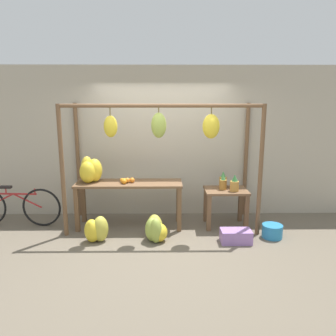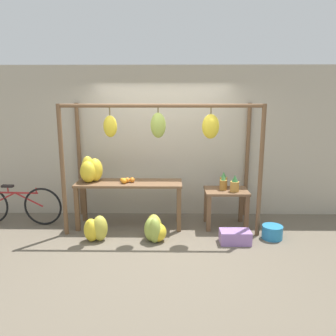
% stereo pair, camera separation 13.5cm
% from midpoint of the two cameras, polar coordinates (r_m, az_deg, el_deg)
% --- Properties ---
extents(ground_plane, '(20.00, 20.00, 0.00)m').
position_cam_midpoint_polar(ground_plane, '(5.25, -0.51, -12.85)').
color(ground_plane, '#665B4C').
extents(shop_wall_back, '(8.00, 0.08, 2.80)m').
position_cam_midpoint_polar(shop_wall_back, '(6.18, -0.25, 4.50)').
color(shop_wall_back, '#B2A893').
rests_on(shop_wall_back, ground_plane).
extents(stall_awning, '(3.23, 1.12, 2.13)m').
position_cam_midpoint_polar(stall_awning, '(5.30, 0.25, 4.86)').
color(stall_awning, brown).
rests_on(stall_awning, ground_plane).
extents(display_table_main, '(1.82, 0.56, 0.80)m').
position_cam_midpoint_polar(display_table_main, '(5.71, -6.09, -3.68)').
color(display_table_main, brown).
rests_on(display_table_main, ground_plane).
extents(display_table_side, '(0.74, 0.55, 0.66)m').
position_cam_midpoint_polar(display_table_side, '(5.81, 10.71, -5.30)').
color(display_table_side, brown).
rests_on(display_table_side, ground_plane).
extents(banana_pile_on_table, '(0.45, 0.45, 0.44)m').
position_cam_midpoint_polar(banana_pile_on_table, '(5.78, -12.73, -0.46)').
color(banana_pile_on_table, yellow).
rests_on(banana_pile_on_table, display_table_main).
extents(orange_pile, '(0.26, 0.20, 0.09)m').
position_cam_midpoint_polar(orange_pile, '(5.62, -6.62, -2.16)').
color(orange_pile, orange).
rests_on(orange_pile, display_table_main).
extents(pineapple_cluster, '(0.31, 0.39, 0.29)m').
position_cam_midpoint_polar(pineapple_cluster, '(5.74, 11.07, -2.58)').
color(pineapple_cluster, '#A3702D').
rests_on(pineapple_cluster, display_table_side).
extents(banana_pile_ground_left, '(0.46, 0.35, 0.41)m').
position_cam_midpoint_polar(banana_pile_ground_left, '(5.34, -11.74, -10.38)').
color(banana_pile_ground_left, gold).
rests_on(banana_pile_ground_left, ground_plane).
extents(banana_pile_ground_right, '(0.42, 0.45, 0.40)m').
position_cam_midpoint_polar(banana_pile_ground_right, '(5.25, -1.63, -10.65)').
color(banana_pile_ground_right, yellow).
rests_on(banana_pile_ground_right, ground_plane).
extents(fruit_crate_white, '(0.47, 0.27, 0.20)m').
position_cam_midpoint_polar(fruit_crate_white, '(5.31, 12.34, -11.64)').
color(fruit_crate_white, '#9970B7').
rests_on(fruit_crate_white, ground_plane).
extents(blue_bucket, '(0.32, 0.32, 0.21)m').
position_cam_midpoint_polar(blue_bucket, '(5.62, 18.36, -10.56)').
color(blue_bucket, teal).
rests_on(blue_bucket, ground_plane).
extents(parked_bicycle, '(1.65, 0.12, 0.72)m').
position_cam_midpoint_polar(parked_bicycle, '(6.40, -24.40, -5.90)').
color(parked_bicycle, black).
rests_on(parked_bicycle, ground_plane).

